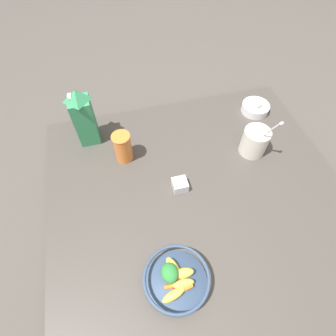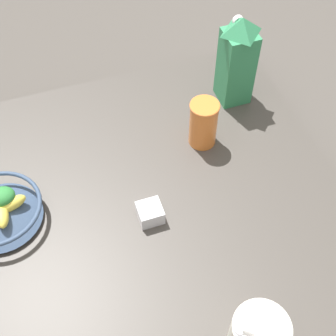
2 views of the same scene
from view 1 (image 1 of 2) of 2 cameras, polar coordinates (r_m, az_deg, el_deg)
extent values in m
plane|color=#4C4742|center=(1.01, 7.23, -8.79)|extent=(6.00, 6.00, 0.00)
cube|color=#47423D|center=(0.99, 7.37, -8.18)|extent=(1.10, 1.10, 0.05)
cylinder|color=#384C6B|center=(0.86, 1.79, -23.45)|extent=(0.10, 0.10, 0.01)
cone|color=#384C6B|center=(0.84, 1.84, -23.10)|extent=(0.19, 0.19, 0.04)
torus|color=#384C6B|center=(0.82, 1.88, -22.81)|extent=(0.20, 0.20, 0.01)
ellipsoid|color=#EFD64C|center=(0.82, 3.36, -23.83)|extent=(0.03, 0.07, 0.02)
ellipsoid|color=#EFD64C|center=(0.83, 3.33, -21.89)|extent=(0.03, 0.07, 0.03)
ellipsoid|color=#EFD64C|center=(0.83, 1.17, -20.87)|extent=(0.08, 0.05, 0.03)
ellipsoid|color=#EFD64C|center=(0.82, 1.24, -25.91)|extent=(0.04, 0.08, 0.03)
cylinder|color=orange|center=(0.83, 0.91, -24.26)|extent=(0.02, 0.05, 0.01)
cylinder|color=orange|center=(0.83, 4.03, -24.60)|extent=(0.02, 0.04, 0.01)
sphere|color=red|center=(0.84, 3.27, -21.97)|extent=(0.01, 0.01, 0.01)
sphere|color=red|center=(0.82, 1.76, -25.92)|extent=(0.02, 0.02, 0.02)
sphere|color=red|center=(0.83, 2.26, -23.45)|extent=(0.02, 0.02, 0.02)
sphere|color=red|center=(0.84, -0.21, -21.02)|extent=(0.02, 0.02, 0.02)
sphere|color=red|center=(0.83, 1.43, -24.41)|extent=(0.01, 0.01, 0.01)
ellipsoid|color=#2D7F38|center=(0.81, 0.37, -21.84)|extent=(0.06, 0.05, 0.03)
cube|color=#338C59|center=(1.11, -17.61, 9.71)|extent=(0.08, 0.08, 0.21)
pyramid|color=#338C59|center=(1.03, -19.41, 14.68)|extent=(0.08, 0.08, 0.04)
cylinder|color=white|center=(1.04, -20.57, 14.29)|extent=(0.03, 0.01, 0.03)
cylinder|color=silver|center=(1.11, 18.30, 5.48)|extent=(0.10, 0.10, 0.11)
cylinder|color=white|center=(1.08, 18.94, 7.10)|extent=(0.10, 0.10, 0.02)
cylinder|color=silver|center=(1.04, 20.76, 7.20)|extent=(0.08, 0.03, 0.16)
ellipsoid|color=silver|center=(0.97, 23.49, 8.92)|extent=(0.02, 0.02, 0.01)
cylinder|color=orange|center=(1.04, -9.79, 4.49)|extent=(0.07, 0.07, 0.13)
torus|color=orange|center=(0.99, -10.28, 6.78)|extent=(0.07, 0.07, 0.01)
cube|color=silver|center=(0.98, 2.60, -3.66)|extent=(0.05, 0.05, 0.04)
cube|color=brown|center=(0.98, 2.59, -3.84)|extent=(0.05, 0.05, 0.02)
cylinder|color=white|center=(1.32, 18.45, 12.31)|extent=(0.12, 0.12, 0.04)
sphere|color=silver|center=(1.29, 18.87, 13.13)|extent=(0.04, 0.04, 0.04)
camera|label=2|loc=(0.80, 67.82, 34.94)|focal=50.00mm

